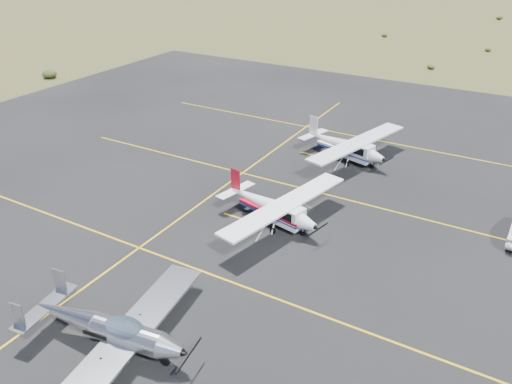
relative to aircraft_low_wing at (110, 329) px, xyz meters
The scene contains 5 objects.
ground 4.74m from the aircraft_low_wing, 65.94° to the left, with size 1600.00×1600.00×0.00m, color #383D1C.
apron 11.43m from the aircraft_low_wing, 80.47° to the left, with size 72.00×72.00×0.02m, color black.
aircraft_low_wing is the anchor object (origin of this frame).
aircraft_cessna 12.37m from the aircraft_low_wing, 85.64° to the left, with size 6.35×9.93×2.51m.
aircraft_plain 23.31m from the aircraft_low_wing, 86.61° to the left, with size 6.90×10.35×2.63m.
Camera 1 is at (11.06, -14.65, 15.67)m, focal length 35.00 mm.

